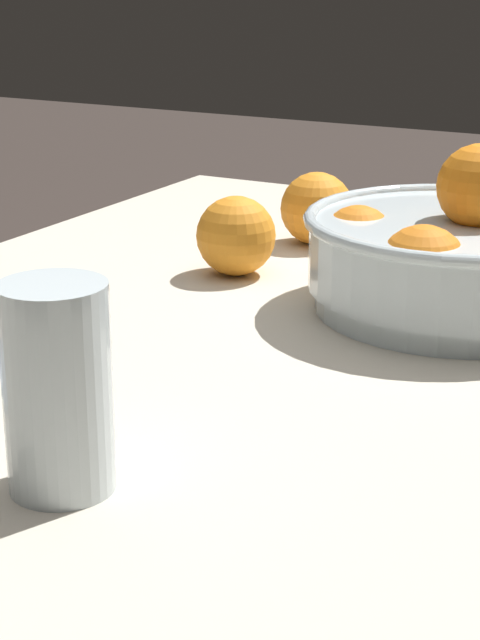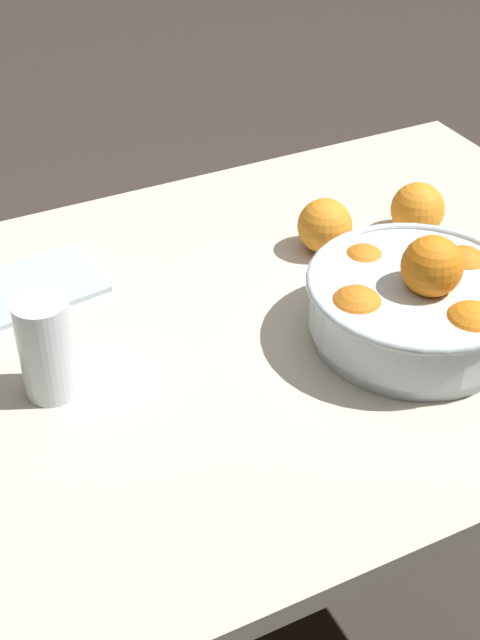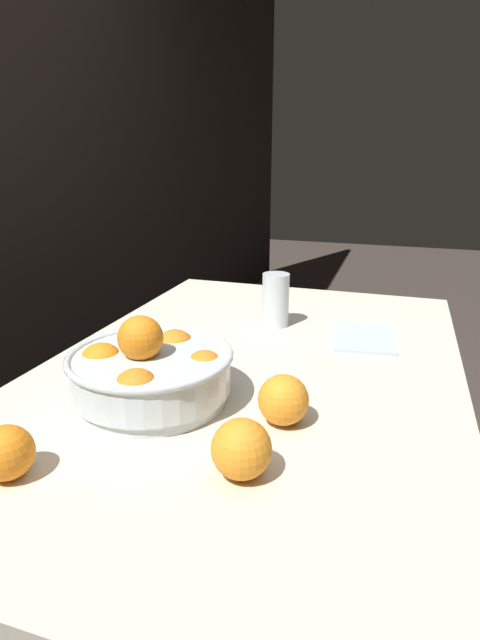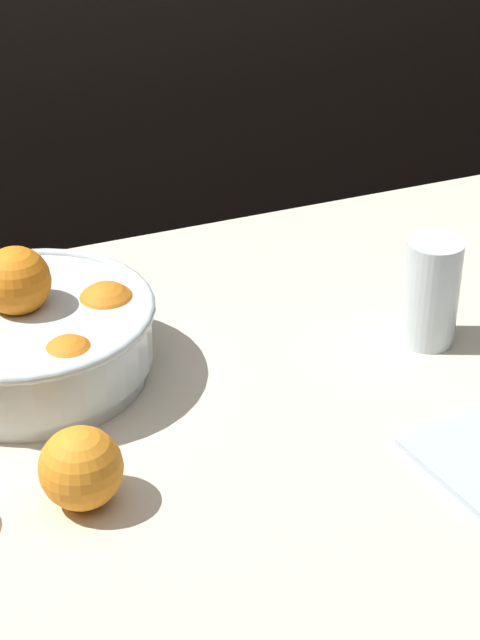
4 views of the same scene
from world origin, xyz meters
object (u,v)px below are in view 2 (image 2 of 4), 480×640
Objects in this scene: juice_glass at (47,352)px; orange_loose_aside at (325,226)px; fruit_bowl at (416,303)px; orange_loose_near_bowl at (418,209)px.

juice_glass reaches higher than orange_loose_aside.
fruit_bowl is 0.47m from juice_glass.
orange_loose_near_bowl is 0.16m from orange_loose_aside.
fruit_bowl is 3.47× the size of orange_loose_near_bowl.
fruit_bowl reaches higher than juice_glass.
juice_glass reaches higher than orange_loose_near_bowl.
fruit_bowl reaches higher than orange_loose_near_bowl.
fruit_bowl is at bearing 166.65° from juice_glass.
orange_loose_aside is (0.15, -0.02, -0.00)m from orange_loose_near_bowl.
orange_loose_near_bowl is (-0.62, -0.11, -0.02)m from juice_glass.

